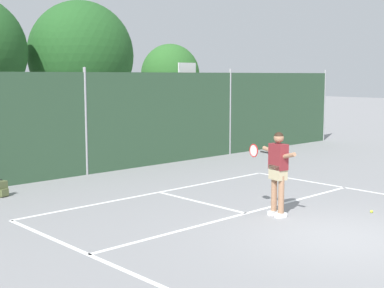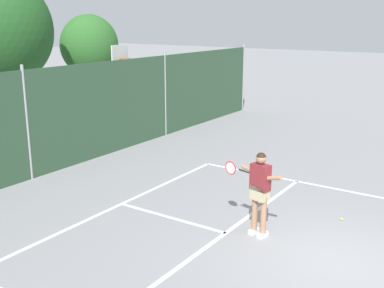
{
  "view_description": "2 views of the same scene",
  "coord_description": "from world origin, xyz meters",
  "px_view_note": "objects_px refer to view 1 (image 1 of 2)",
  "views": [
    {
      "loc": [
        -8.97,
        -5.31,
        3.07
      ],
      "look_at": [
        0.57,
        4.84,
        1.29
      ],
      "focal_mm": 50.76,
      "sensor_mm": 36.0,
      "label": 1
    },
    {
      "loc": [
        -8.3,
        -2.21,
        4.53
      ],
      "look_at": [
        1.31,
        4.24,
        1.46
      ],
      "focal_mm": 44.38,
      "sensor_mm": 36.0,
      "label": 2
    }
  ],
  "objects_px": {
    "basketball_hoop": "(186,94)",
    "tennis_player": "(278,166)",
    "backpack_olive": "(2,189)",
    "tennis_ball": "(372,211)"
  },
  "relations": [
    {
      "from": "tennis_player",
      "to": "tennis_ball",
      "type": "distance_m",
      "value": 2.44
    },
    {
      "from": "tennis_player",
      "to": "tennis_ball",
      "type": "height_order",
      "value": "tennis_player"
    },
    {
      "from": "basketball_hoop",
      "to": "tennis_player",
      "type": "xyz_separation_m",
      "value": [
        -5.32,
        -8.69,
        -1.2
      ]
    },
    {
      "from": "tennis_player",
      "to": "tennis_ball",
      "type": "bearing_deg",
      "value": -35.83
    },
    {
      "from": "basketball_hoop",
      "to": "backpack_olive",
      "type": "relative_size",
      "value": 7.67
    },
    {
      "from": "tennis_player",
      "to": "backpack_olive",
      "type": "height_order",
      "value": "tennis_player"
    },
    {
      "from": "basketball_hoop",
      "to": "tennis_player",
      "type": "height_order",
      "value": "basketball_hoop"
    },
    {
      "from": "tennis_ball",
      "to": "backpack_olive",
      "type": "bearing_deg",
      "value": 126.4
    },
    {
      "from": "basketball_hoop",
      "to": "tennis_ball",
      "type": "xyz_separation_m",
      "value": [
        -3.54,
        -9.97,
        -2.28
      ]
    },
    {
      "from": "tennis_player",
      "to": "basketball_hoop",
      "type": "bearing_deg",
      "value": 58.54
    }
  ]
}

